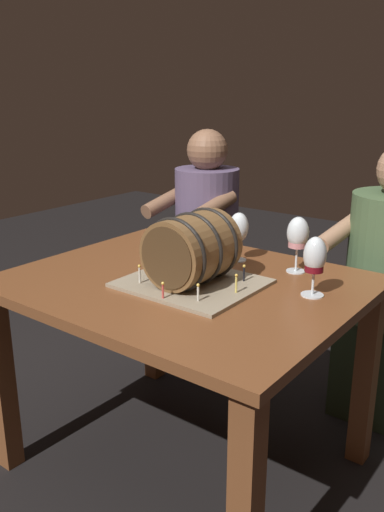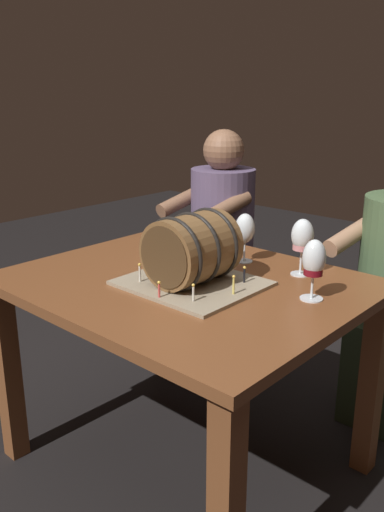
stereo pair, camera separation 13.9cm
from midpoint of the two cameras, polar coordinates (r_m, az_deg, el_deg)
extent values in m
plane|color=black|center=(2.19, 1.37, -20.75)|extent=(8.00, 8.00, 0.00)
cube|color=brown|center=(1.84, 1.53, -3.02)|extent=(1.15, 0.94, 0.03)
cube|color=brown|center=(2.12, -17.03, -11.80)|extent=(0.07, 0.07, 0.69)
cube|color=brown|center=(2.58, -1.23, -5.60)|extent=(0.07, 0.07, 0.69)
cube|color=brown|center=(2.09, 20.29, -12.65)|extent=(0.07, 0.07, 0.69)
cube|color=gray|center=(1.78, 2.24, -2.91)|extent=(0.43, 0.38, 0.01)
cylinder|color=brown|center=(1.75, 2.28, 0.75)|extent=(0.23, 0.26, 0.23)
cylinder|color=#46301B|center=(1.65, -0.64, -0.21)|extent=(0.20, 0.00, 0.20)
cylinder|color=#46301B|center=(1.84, 4.90, 1.61)|extent=(0.20, 0.00, 0.20)
torus|color=black|center=(1.68, 0.36, 0.12)|extent=(0.24, 0.01, 0.24)
torus|color=black|center=(1.75, 2.28, 0.75)|extent=(0.24, 0.01, 0.24)
torus|color=black|center=(1.81, 4.06, 1.34)|extent=(0.24, 0.01, 0.24)
cylinder|color=#EAD666|center=(1.68, 6.80, -3.22)|extent=(0.01, 0.01, 0.05)
sphere|color=#F9C64C|center=(1.67, 6.83, -2.21)|extent=(0.01, 0.01, 0.01)
cylinder|color=black|center=(1.78, 7.79, -2.12)|extent=(0.01, 0.01, 0.05)
sphere|color=#F9C64C|center=(1.77, 7.83, -1.24)|extent=(0.01, 0.01, 0.01)
cylinder|color=#D64C47|center=(1.91, 5.42, -0.76)|extent=(0.01, 0.01, 0.04)
sphere|color=#F9C64C|center=(1.90, 5.44, 0.02)|extent=(0.01, 0.01, 0.01)
cylinder|color=silver|center=(1.94, 2.42, -0.25)|extent=(0.01, 0.01, 0.05)
sphere|color=#F9C64C|center=(1.93, 2.44, 0.67)|extent=(0.01, 0.01, 0.01)
cylinder|color=silver|center=(1.89, -1.37, -0.81)|extent=(0.01, 0.01, 0.04)
sphere|color=#F9C64C|center=(1.89, -1.37, -0.02)|extent=(0.01, 0.01, 0.01)
cylinder|color=silver|center=(1.77, -3.31, -1.93)|extent=(0.01, 0.01, 0.05)
sphere|color=#F9C64C|center=(1.76, -3.33, -0.94)|extent=(0.01, 0.01, 0.01)
cylinder|color=#D64C47|center=(1.64, -1.07, -3.73)|extent=(0.01, 0.01, 0.04)
sphere|color=#F9C64C|center=(1.63, -1.08, -2.85)|extent=(0.01, 0.01, 0.01)
cylinder|color=silver|center=(1.61, 2.62, -4.08)|extent=(0.01, 0.01, 0.04)
sphere|color=#F9C64C|center=(1.60, 2.63, -3.14)|extent=(0.01, 0.01, 0.01)
cylinder|color=white|center=(2.04, 7.47, -0.56)|extent=(0.06, 0.06, 0.00)
cylinder|color=white|center=(2.03, 7.51, 0.44)|extent=(0.01, 0.01, 0.07)
ellipsoid|color=white|center=(2.00, 7.61, 2.91)|extent=(0.07, 0.07, 0.11)
cylinder|color=white|center=(1.93, 13.39, -1.89)|extent=(0.07, 0.07, 0.00)
cylinder|color=white|center=(1.92, 13.48, -0.66)|extent=(0.01, 0.01, 0.08)
ellipsoid|color=white|center=(1.89, 13.69, 2.15)|extent=(0.08, 0.08, 0.11)
cylinder|color=pink|center=(1.90, 13.62, 1.28)|extent=(0.06, 0.06, 0.04)
cylinder|color=white|center=(1.72, 14.78, -4.40)|extent=(0.07, 0.07, 0.00)
cylinder|color=white|center=(1.71, 14.88, -3.22)|extent=(0.01, 0.01, 0.07)
ellipsoid|color=white|center=(1.68, 15.12, -0.23)|extent=(0.07, 0.07, 0.12)
cylinder|color=maroon|center=(1.69, 15.04, -1.28)|extent=(0.06, 0.06, 0.04)
cube|color=#372D40|center=(2.85, 4.47, -6.02)|extent=(0.34, 0.32, 0.45)
cylinder|color=#5B4C6B|center=(2.69, 4.72, 3.58)|extent=(0.34, 0.34, 0.53)
sphere|color=brown|center=(2.63, 4.91, 11.08)|extent=(0.20, 0.20, 0.20)
cylinder|color=brown|center=(2.48, 5.11, 4.96)|extent=(0.09, 0.31, 0.14)
cylinder|color=brown|center=(2.67, 0.55, 5.93)|extent=(0.09, 0.31, 0.14)
cylinder|color=#A87A5B|center=(2.21, 18.45, 2.22)|extent=(0.12, 0.32, 0.14)
camera|label=1|loc=(0.07, -87.73, 0.71)|focal=37.83mm
camera|label=2|loc=(0.07, 92.27, -0.71)|focal=37.83mm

